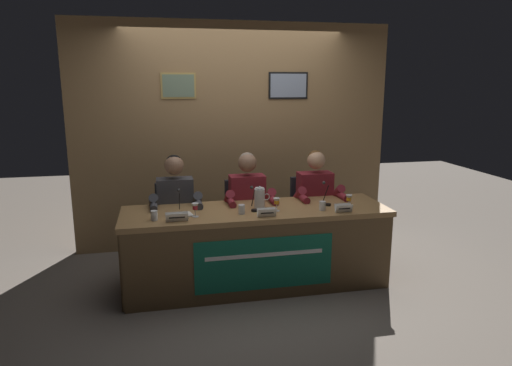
{
  "coord_description": "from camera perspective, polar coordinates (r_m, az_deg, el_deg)",
  "views": [
    {
      "loc": [
        -0.87,
        -4.09,
        1.93
      ],
      "look_at": [
        0.0,
        0.0,
        1.01
      ],
      "focal_mm": 32.21,
      "sensor_mm": 36.0,
      "label": 1
    }
  ],
  "objects": [
    {
      "name": "wall_back_panelled",
      "position": [
        5.43,
        -2.72,
        5.81
      ],
      "size": [
        3.71,
        0.14,
        2.6
      ],
      "color": "#937047",
      "rests_on": "ground_plane"
    },
    {
      "name": "microphone_center",
      "position": [
        4.28,
        -0.31,
        -2.44
      ],
      "size": [
        0.06,
        0.17,
        0.22
      ],
      "color": "black",
      "rests_on": "conference_table"
    },
    {
      "name": "ground_plane",
      "position": [
        4.61,
        0.0,
        -12.32
      ],
      "size": [
        12.0,
        12.0,
        0.0
      ],
      "primitive_type": "plane",
      "color": "#70665B"
    },
    {
      "name": "nameplate_center",
      "position": [
        4.08,
        1.34,
        -3.68
      ],
      "size": [
        0.17,
        0.06,
        0.08
      ],
      "color": "white",
      "rests_on": "conference_table"
    },
    {
      "name": "water_cup_right",
      "position": [
        4.34,
        8.25,
        -2.87
      ],
      "size": [
        0.06,
        0.06,
        0.08
      ],
      "color": "silver",
      "rests_on": "conference_table"
    },
    {
      "name": "nameplate_left",
      "position": [
        4.0,
        -9.79,
        -4.19
      ],
      "size": [
        0.19,
        0.06,
        0.08
      ],
      "color": "white",
      "rests_on": "conference_table"
    },
    {
      "name": "microphone_right",
      "position": [
        4.53,
        8.75,
        -1.75
      ],
      "size": [
        0.06,
        0.17,
        0.22
      ],
      "color": "black",
      "rests_on": "conference_table"
    },
    {
      "name": "nameplate_right",
      "position": [
        4.29,
        10.83,
        -3.08
      ],
      "size": [
        0.16,
        0.06,
        0.08
      ],
      "color": "white",
      "rests_on": "conference_table"
    },
    {
      "name": "microphone_left",
      "position": [
        4.22,
        -9.44,
        -2.83
      ],
      "size": [
        0.06,
        0.17,
        0.22
      ],
      "color": "black",
      "rests_on": "conference_table"
    },
    {
      "name": "chair_center",
      "position": [
        4.96,
        -1.35,
        -5.06
      ],
      "size": [
        0.44,
        0.45,
        0.9
      ],
      "color": "black",
      "rests_on": "ground_plane"
    },
    {
      "name": "juice_glass_center",
      "position": [
        4.26,
        2.58,
        -2.37
      ],
      "size": [
        0.06,
        0.06,
        0.12
      ],
      "color": "white",
      "rests_on": "conference_table"
    },
    {
      "name": "conference_table",
      "position": [
        4.33,
        0.28,
        -6.81
      ],
      "size": [
        2.51,
        0.75,
        0.76
      ],
      "color": "olive",
      "rests_on": "ground_plane"
    },
    {
      "name": "panelist_center",
      "position": [
        4.69,
        -0.91,
        -2.55
      ],
      "size": [
        0.51,
        0.48,
        1.23
      ],
      "color": "black",
      "rests_on": "ground_plane"
    },
    {
      "name": "chair_left",
      "position": [
        4.89,
        -9.9,
        -5.52
      ],
      "size": [
        0.44,
        0.45,
        0.9
      ],
      "color": "black",
      "rests_on": "ground_plane"
    },
    {
      "name": "panelist_right",
      "position": [
        4.88,
        7.59,
        -2.06
      ],
      "size": [
        0.51,
        0.48,
        1.23
      ],
      "color": "black",
      "rests_on": "ground_plane"
    },
    {
      "name": "juice_glass_left",
      "position": [
        4.11,
        -7.57,
        -3.02
      ],
      "size": [
        0.06,
        0.06,
        0.12
      ],
      "color": "white",
      "rests_on": "conference_table"
    },
    {
      "name": "chair_right",
      "position": [
        5.14,
        6.76,
        -4.51
      ],
      "size": [
        0.44,
        0.45,
        0.9
      ],
      "color": "black",
      "rests_on": "ground_plane"
    },
    {
      "name": "water_cup_center",
      "position": [
        4.17,
        -1.79,
        -3.34
      ],
      "size": [
        0.06,
        0.06,
        0.08
      ],
      "color": "silver",
      "rests_on": "conference_table"
    },
    {
      "name": "water_cup_left",
      "position": [
        4.08,
        -12.53,
        -4.02
      ],
      "size": [
        0.06,
        0.06,
        0.08
      ],
      "color": "silver",
      "rests_on": "conference_table"
    },
    {
      "name": "juice_glass_right",
      "position": [
        4.46,
        11.45,
        -1.93
      ],
      "size": [
        0.06,
        0.06,
        0.12
      ],
      "color": "white",
      "rests_on": "conference_table"
    },
    {
      "name": "water_pitcher_central",
      "position": [
        4.37,
        0.46,
        -1.83
      ],
      "size": [
        0.15,
        0.1,
        0.21
      ],
      "color": "silver",
      "rests_on": "conference_table"
    },
    {
      "name": "document_stack_left",
      "position": [
        4.17,
        -9.36,
        -3.96
      ],
      "size": [
        0.24,
        0.19,
        0.01
      ],
      "color": "white",
      "rests_on": "conference_table"
    },
    {
      "name": "panelist_left",
      "position": [
        4.61,
        -9.92,
        -3.0
      ],
      "size": [
        0.51,
        0.48,
        1.23
      ],
      "color": "black",
      "rests_on": "ground_plane"
    }
  ]
}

